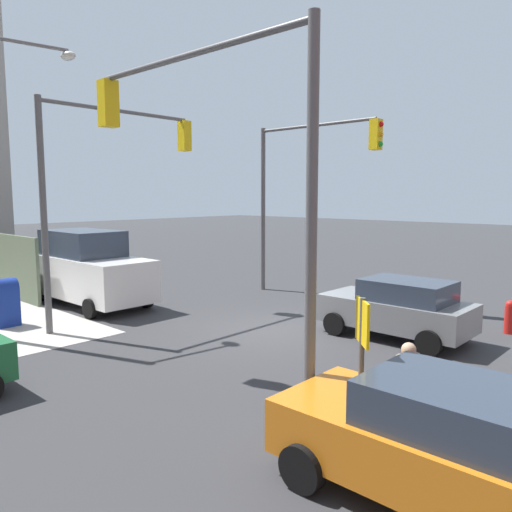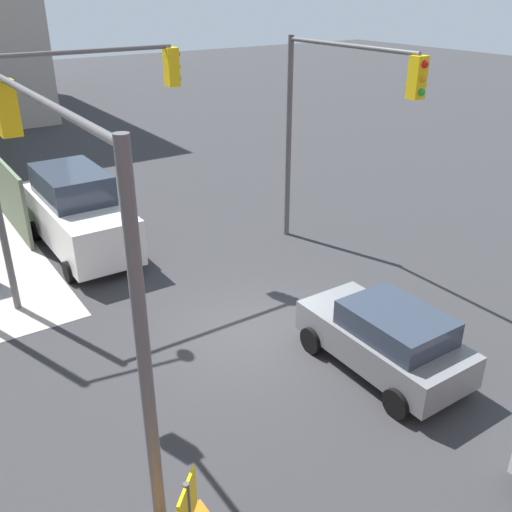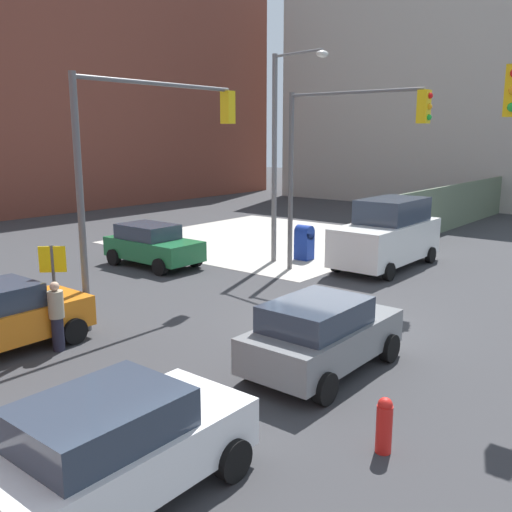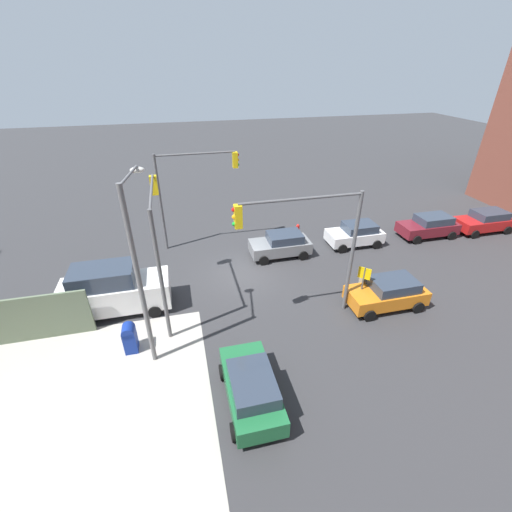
# 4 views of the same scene
# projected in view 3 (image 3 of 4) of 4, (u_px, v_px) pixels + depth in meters

# --- Properties ---
(ground_plane) EXTENTS (120.00, 120.00, 0.00)m
(ground_plane) POSITION_uv_depth(u_px,v_px,m) (327.00, 322.00, 15.56)
(ground_plane) COLOR #333335
(sidewalk_corner) EXTENTS (12.00, 12.00, 0.01)m
(sidewalk_corner) POSITION_uv_depth(u_px,v_px,m) (269.00, 239.00, 27.94)
(sidewalk_corner) COLOR #ADA89E
(sidewalk_corner) RESTS_ON ground
(construction_fence) EXTENTS (23.46, 0.12, 2.40)m
(construction_fence) POSITION_uv_depth(u_px,v_px,m) (466.00, 204.00, 32.26)
(construction_fence) COLOR #607056
(construction_fence) RESTS_ON ground
(building_warehouse_north) EXTENTS (32.00, 18.00, 19.08)m
(building_warehouse_north) POSITION_uv_depth(u_px,v_px,m) (51.00, 76.00, 44.60)
(building_warehouse_north) COLOR brown
(building_warehouse_north) RESTS_ON ground
(building_loft_east) EXTENTS (20.00, 24.00, 16.87)m
(building_loft_east) POSITION_uv_depth(u_px,v_px,m) (474.00, 92.00, 46.56)
(building_loft_east) COLOR #ADA89E
(building_loft_east) RESTS_ON ground
(smokestack) EXTENTS (1.80, 1.80, 15.17)m
(smokestack) POSITION_uv_depth(u_px,v_px,m) (206.00, 107.00, 52.66)
(smokestack) COLOR brown
(smokestack) RESTS_ON ground
(traffic_signal_nw_corner) EXTENTS (5.91, 0.36, 6.50)m
(traffic_signal_nw_corner) POSITION_uv_depth(u_px,v_px,m) (149.00, 148.00, 15.68)
(traffic_signal_nw_corner) COLOR #59595B
(traffic_signal_nw_corner) RESTS_ON ground
(traffic_signal_ne_corner) EXTENTS (0.36, 5.34, 6.50)m
(traffic_signal_ne_corner) POSITION_uv_depth(u_px,v_px,m) (339.00, 146.00, 19.54)
(traffic_signal_ne_corner) COLOR #59595B
(traffic_signal_ne_corner) RESTS_ON ground
(street_lamp_corner) EXTENTS (0.78, 2.65, 8.00)m
(street_lamp_corner) POSITION_uv_depth(u_px,v_px,m) (281.00, 143.00, 21.84)
(street_lamp_corner) COLOR slate
(street_lamp_corner) RESTS_ON ground
(warning_sign_two_way) EXTENTS (0.48, 0.48, 2.40)m
(warning_sign_two_way) POSITION_uv_depth(u_px,v_px,m) (54.00, 276.00, 13.88)
(warning_sign_two_way) COLOR #4C4C4C
(warning_sign_two_way) RESTS_ON ground
(mailbox_blue) EXTENTS (0.56, 0.64, 1.43)m
(mailbox_blue) POSITION_uv_depth(u_px,v_px,m) (304.00, 241.00, 23.19)
(mailbox_blue) COLOR navy
(mailbox_blue) RESTS_ON ground
(fire_hydrant) EXTENTS (0.26, 0.26, 0.94)m
(fire_hydrant) POSITION_uv_depth(u_px,v_px,m) (384.00, 424.00, 9.07)
(fire_hydrant) COLOR red
(fire_hydrant) RESTS_ON ground
(hatchback_white) EXTENTS (3.82, 2.02, 1.62)m
(hatchback_white) POSITION_uv_depth(u_px,v_px,m) (117.00, 446.00, 7.78)
(hatchback_white) COLOR white
(hatchback_white) RESTS_ON ground
(coupe_gray) EXTENTS (3.95, 2.02, 1.62)m
(coupe_gray) POSITION_uv_depth(u_px,v_px,m) (322.00, 334.00, 12.14)
(coupe_gray) COLOR slate
(coupe_gray) RESTS_ON ground
(coupe_green) EXTENTS (2.02, 3.94, 1.62)m
(coupe_green) POSITION_uv_depth(u_px,v_px,m) (152.00, 245.00, 22.08)
(coupe_green) COLOR #1E6638
(coupe_green) RESTS_ON ground
(van_white_delivery) EXTENTS (5.40, 2.32, 2.62)m
(van_white_delivery) POSITION_uv_depth(u_px,v_px,m) (388.00, 234.00, 21.84)
(van_white_delivery) COLOR white
(van_white_delivery) RESTS_ON ground
(pedestrian_crossing) EXTENTS (0.36, 0.36, 1.68)m
(pedestrian_crossing) POSITION_uv_depth(u_px,v_px,m) (57.00, 315.00, 13.32)
(pedestrian_crossing) COLOR #9E937A
(pedestrian_crossing) RESTS_ON ground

